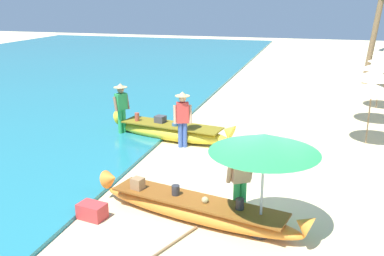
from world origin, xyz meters
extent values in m
plane|color=beige|center=(0.00, 0.00, 0.00)|extent=(80.00, 80.00, 0.00)
ellipsoid|color=orange|center=(-1.19, -0.92, 0.21)|extent=(4.50, 1.62, 0.43)
cone|color=orange|center=(0.94, -1.38, 0.48)|extent=(0.49, 0.50, 0.49)
cone|color=orange|center=(-3.31, -0.46, 0.48)|extent=(0.49, 0.50, 0.49)
cube|color=brown|center=(-1.19, -0.92, 0.43)|extent=(3.80, 1.48, 0.04)
cube|color=#9E754C|center=(-2.55, -0.74, 0.56)|extent=(0.29, 0.28, 0.27)
cylinder|color=#2D2D33|center=(-1.67, -0.80, 0.54)|extent=(0.17, 0.17, 0.23)
sphere|color=tan|center=(-1.00, -0.97, 0.50)|extent=(0.14, 0.14, 0.14)
cylinder|color=#2D2D33|center=(-0.28, -1.06, 0.55)|extent=(0.17, 0.17, 0.24)
ellipsoid|color=yellow|center=(-3.33, 3.89, 0.25)|extent=(3.97, 1.42, 0.50)
cone|color=yellow|center=(-1.46, 3.59, 0.55)|extent=(0.50, 0.54, 0.55)
cone|color=yellow|center=(-5.21, 4.20, 0.55)|extent=(0.50, 0.54, 0.55)
cube|color=olive|center=(-3.33, 3.89, 0.50)|extent=(3.36, 1.33, 0.04)
cylinder|color=#B74C38|center=(-4.54, 3.98, 0.65)|extent=(0.15, 0.15, 0.28)
cube|color=#424247|center=(-3.76, 4.01, 0.62)|extent=(0.36, 0.34, 0.24)
cylinder|color=#386699|center=(-3.18, 3.77, 0.55)|extent=(0.20, 0.20, 0.10)
cylinder|color=#3D5BA8|center=(-2.73, 3.37, 0.39)|extent=(0.14, 0.14, 0.78)
cylinder|color=#3D5BA8|center=(-2.87, 3.32, 0.39)|extent=(0.14, 0.14, 0.78)
cube|color=#DB3D38|center=(-2.80, 3.34, 1.09)|extent=(0.41, 0.33, 0.62)
cylinder|color=tan|center=(-2.58, 3.40, 1.04)|extent=(0.16, 0.22, 0.56)
cylinder|color=tan|center=(-3.01, 3.24, 1.04)|extent=(0.16, 0.22, 0.56)
sphere|color=tan|center=(-2.80, 3.34, 1.52)|extent=(0.22, 0.22, 0.22)
cylinder|color=tan|center=(-2.80, 3.34, 1.60)|extent=(0.44, 0.44, 0.02)
cone|color=tan|center=(-2.80, 3.34, 1.67)|extent=(0.26, 0.26, 0.12)
cylinder|color=green|center=(-0.42, -0.65, 0.42)|extent=(0.14, 0.14, 0.83)
cylinder|color=green|center=(-0.30, -0.58, 0.42)|extent=(0.14, 0.14, 0.83)
cube|color=tan|center=(-0.36, -0.61, 1.11)|extent=(0.42, 0.38, 0.55)
cylinder|color=tan|center=(-0.57, -0.72, 1.06)|extent=(0.18, 0.21, 0.51)
cylinder|color=tan|center=(-0.17, -0.47, 1.06)|extent=(0.18, 0.21, 0.51)
sphere|color=tan|center=(-0.36, -0.61, 1.51)|extent=(0.22, 0.22, 0.22)
cylinder|color=green|center=(-5.01, 3.96, 0.45)|extent=(0.14, 0.14, 0.89)
cylinder|color=green|center=(-5.08, 3.84, 0.45)|extent=(0.14, 0.14, 0.89)
cube|color=green|center=(-5.05, 3.90, 1.15)|extent=(0.38, 0.42, 0.53)
cylinder|color=#9E7051|center=(-4.91, 4.09, 1.10)|extent=(0.21, 0.17, 0.48)
cylinder|color=#9E7051|center=(-5.15, 3.69, 1.10)|extent=(0.21, 0.17, 0.48)
sphere|color=#9E7051|center=(-5.05, 3.90, 1.54)|extent=(0.22, 0.22, 0.22)
cylinder|color=tan|center=(-5.05, 3.90, 1.62)|extent=(0.44, 0.44, 0.02)
cone|color=tan|center=(-5.05, 3.90, 1.69)|extent=(0.26, 0.26, 0.12)
cylinder|color=#B7B7BC|center=(0.15, -1.16, 1.02)|extent=(0.05, 0.05, 2.03)
cone|color=#28934C|center=(0.15, -1.16, 1.88)|extent=(2.04, 2.04, 0.35)
cylinder|color=#333338|center=(0.15, -1.16, 0.03)|extent=(0.36, 0.36, 0.06)
cylinder|color=#8E6B47|center=(2.59, 5.26, 0.95)|extent=(0.04, 0.04, 1.90)
cone|color=beige|center=(2.59, 5.26, 1.75)|extent=(1.60, 1.60, 0.32)
cylinder|color=#8E6B47|center=(2.87, 7.74, 0.95)|extent=(0.04, 0.04, 1.90)
cone|color=beige|center=(2.87, 7.74, 1.75)|extent=(1.60, 1.60, 0.32)
cylinder|color=#8E6B47|center=(3.39, 10.14, 0.95)|extent=(0.04, 0.04, 1.90)
cone|color=beige|center=(3.39, 10.14, 1.75)|extent=(1.60, 1.60, 0.32)
cylinder|color=brown|center=(3.59, 15.68, 2.53)|extent=(0.70, 0.28, 5.09)
cube|color=#C63838|center=(-3.29, -1.44, 0.16)|extent=(0.61, 0.47, 0.33)
cylinder|color=#8E6B47|center=(-1.35, -1.92, 0.03)|extent=(0.56, 1.36, 0.05)
camera|label=1|loc=(0.96, -8.75, 4.44)|focal=41.19mm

